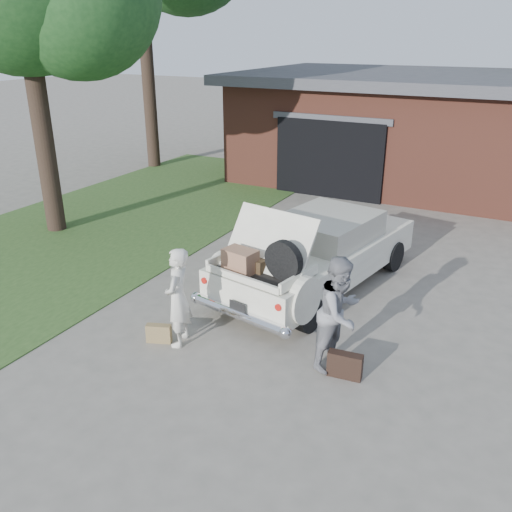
% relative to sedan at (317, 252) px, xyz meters
% --- Properties ---
extents(ground, '(90.00, 90.00, 0.00)m').
position_rel_sedan_xyz_m(ground, '(-0.46, -2.17, -0.69)').
color(ground, gray).
rests_on(ground, ground).
extents(grass_strip, '(6.00, 16.00, 0.02)m').
position_rel_sedan_xyz_m(grass_strip, '(-5.96, 0.83, -0.68)').
color(grass_strip, '#2D4C1E').
rests_on(grass_strip, ground).
extents(house, '(12.80, 7.80, 3.30)m').
position_rel_sedan_xyz_m(house, '(0.52, 9.30, 0.98)').
color(house, brown).
rests_on(house, ground).
extents(sedan, '(2.65, 4.95, 1.80)m').
position_rel_sedan_xyz_m(sedan, '(0.00, 0.00, 0.00)').
color(sedan, white).
rests_on(sedan, ground).
extents(woman_left, '(0.53, 0.66, 1.57)m').
position_rel_sedan_xyz_m(woman_left, '(-1.10, -2.88, 0.09)').
color(woman_left, silver).
rests_on(woman_left, ground).
extents(woman_right, '(0.82, 0.95, 1.68)m').
position_rel_sedan_xyz_m(woman_right, '(1.25, -2.31, 0.15)').
color(woman_right, gray).
rests_on(woman_right, ground).
extents(suitcase_left, '(0.40, 0.25, 0.30)m').
position_rel_sedan_xyz_m(suitcase_left, '(-1.41, -3.01, -0.54)').
color(suitcase_left, '#957A4B').
rests_on(suitcase_left, ground).
extents(suitcase_right, '(0.50, 0.20, 0.37)m').
position_rel_sedan_xyz_m(suitcase_right, '(1.45, -2.56, -0.51)').
color(suitcase_right, black).
rests_on(suitcase_right, ground).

